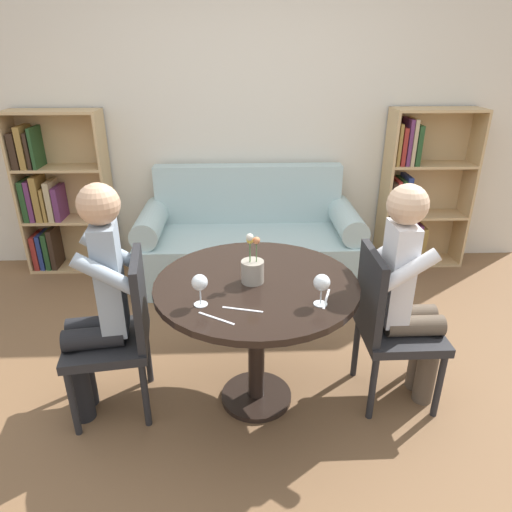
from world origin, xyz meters
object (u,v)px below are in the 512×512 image
chair_left (120,330)px  flower_vase (252,269)px  bookshelf_left (56,196)px  person_left (97,302)px  chair_right (388,321)px  person_right (409,293)px  couch (249,243)px  wine_glass_left (200,284)px  bookshelf_right (414,197)px  wine_glass_right (322,284)px

chair_left → flower_vase: flower_vase is taller
bookshelf_left → flower_vase: bookshelf_left is taller
bookshelf_left → flower_vase: size_ratio=5.20×
bookshelf_left → person_left: size_ratio=1.08×
chair_right → person_left: 1.52m
chair_left → bookshelf_left: bearing=-160.5°
chair_right → person_right: (0.09, 0.00, 0.17)m
couch → wine_glass_left: bearing=-98.5°
chair_right → person_right: 0.19m
bookshelf_right → flower_vase: size_ratio=5.20×
chair_left → wine_glass_right: size_ratio=5.92×
person_left → wine_glass_left: size_ratio=8.36×
couch → wine_glass_right: bearing=-80.9°
chair_right → flower_vase: 0.80m
bookshelf_left → flower_vase: bearing=-47.8°
chair_left → flower_vase: bearing=83.0°
bookshelf_right → chair_left: 2.86m
couch → person_right: (0.80, -1.54, 0.35)m
flower_vase → bookshelf_right: bearing=50.5°
chair_left → person_left: bearing=-84.5°
person_left → wine_glass_right: 1.12m
person_left → wine_glass_right: size_ratio=8.42×
bookshelf_right → wine_glass_right: size_ratio=9.10×
person_right → flower_vase: 0.84m
bookshelf_right → wine_glass_left: bookshelf_right is taller
couch → person_left: bearing=-116.7°
chair_right → couch: bearing=24.2°
bookshelf_left → wine_glass_left: (1.40, -2.04, 0.20)m
wine_glass_left → flower_vase: bearing=41.3°
person_left → wine_glass_right: bearing=71.6°
chair_left → wine_glass_right: bearing=69.6°
person_right → wine_glass_left: bearing=101.5°
bookshelf_left → person_right: 3.06m
flower_vase → couch: bearing=89.3°
wine_glass_right → flower_vase: flower_vase is taller
couch → person_right: bearing=-62.6°
chair_left → wine_glass_right: wine_glass_right is taller
chair_left → wine_glass_right: (1.00, -0.22, 0.37)m
bookshelf_left → chair_left: bookshelf_left is taller
bookshelf_right → person_left: bookshelf_right is taller
person_left → wine_glass_left: (0.53, -0.18, 0.19)m
couch → chair_left: (-0.71, -1.57, 0.18)m
bookshelf_left → person_right: bookshelf_left is taller
couch → chair_left: size_ratio=2.04×
wine_glass_left → chair_left: bearing=155.7°
wine_glass_left → person_right: bearing=12.0°
person_right → wine_glass_left: (-1.06, -0.23, 0.20)m
wine_glass_right → flower_vase: 0.39m
couch → wine_glass_left: (-0.26, -1.77, 0.55)m
chair_left → flower_vase: size_ratio=3.38×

